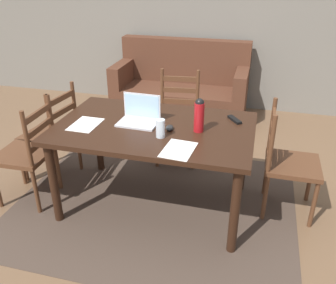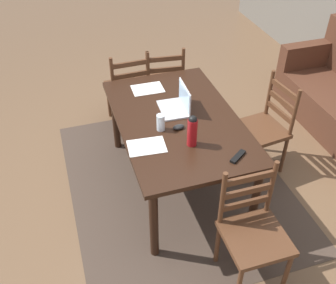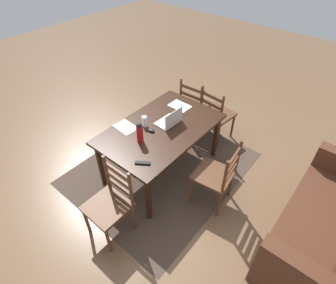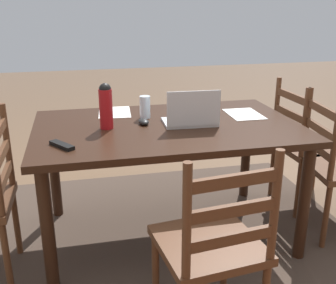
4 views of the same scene
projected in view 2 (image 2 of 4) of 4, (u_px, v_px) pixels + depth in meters
The scene contains 14 objects.
ground_plane at pixel (176, 182), 3.87m from camera, with size 14.00×14.00×0.00m, color brown.
area_rug at pixel (176, 182), 3.87m from camera, with size 2.45×2.02×0.01m, color #47382D.
dining_table at pixel (177, 127), 3.45m from camera, with size 1.61×1.02×0.76m.
chair_left_far at pixel (163, 84), 4.44m from camera, with size 0.49×0.49×0.95m.
chair_left_near at pixel (128, 89), 4.35m from camera, with size 0.45×0.45×0.95m.
chair_right_far at pixel (253, 232), 2.82m from camera, with size 0.44×0.44×0.95m.
chair_far_head at pixel (264, 128), 3.79m from camera, with size 0.49×0.49×0.95m.
laptop at pixel (178, 104), 3.47m from camera, with size 0.33×0.23×0.23m.
water_bottle at pixel (192, 130), 3.03m from camera, with size 0.08×0.08×0.27m.
drinking_glass at pixel (161, 122), 3.23m from camera, with size 0.07×0.07×0.14m, color silver.
computer_mouse at pixel (179, 127), 3.27m from camera, with size 0.06×0.10×0.03m, color black.
tv_remote at pixel (238, 156), 2.99m from camera, with size 0.04×0.17×0.02m, color black.
paper_stack_left at pixel (147, 146), 3.10m from camera, with size 0.21×0.30×0.00m, color white.
paper_stack_right at pixel (148, 89), 3.77m from camera, with size 0.21×0.30×0.00m, color white.
Camera 2 is at (2.62, -0.92, 2.73)m, focal length 42.21 mm.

